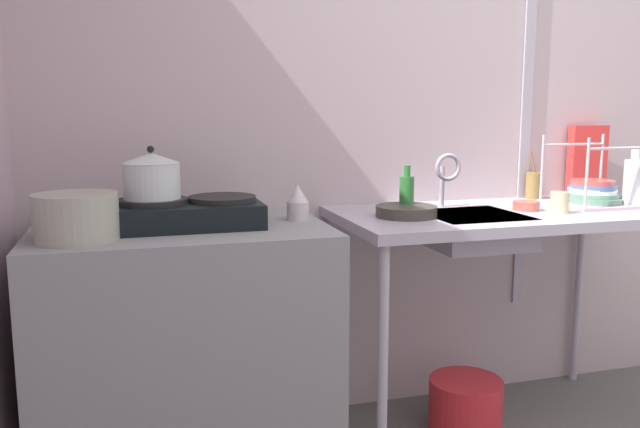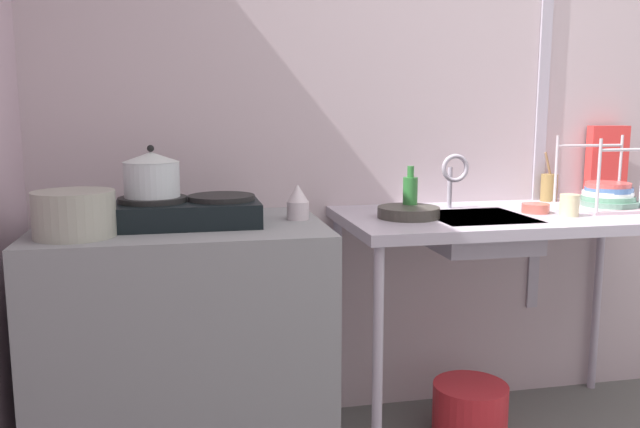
{
  "view_description": "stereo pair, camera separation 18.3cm",
  "coord_description": "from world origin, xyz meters",
  "px_view_note": "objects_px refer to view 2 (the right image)",
  "views": [
    {
      "loc": [
        -1.59,
        -0.89,
        1.3
      ],
      "look_at": [
        -0.92,
        1.35,
        0.92
      ],
      "focal_mm": 36.53,
      "sensor_mm": 36.0,
      "label": 1
    },
    {
      "loc": [
        -1.41,
        -0.93,
        1.3
      ],
      "look_at": [
        -0.92,
        1.35,
        0.92
      ],
      "focal_mm": 36.53,
      "sensor_mm": 36.0,
      "label": 2
    }
  ],
  "objects_px": {
    "frying_pan": "(408,212)",
    "pot_on_left_burner": "(152,174)",
    "percolator": "(298,202)",
    "small_bowl_on_drainboard": "(535,208)",
    "pot_beside_stove": "(74,214)",
    "utensil_jar": "(549,187)",
    "faucet": "(454,173)",
    "sink_basin": "(477,232)",
    "cup_by_rack": "(569,205)",
    "stove": "(188,211)",
    "dish_rack": "(608,196)",
    "cereal_box": "(607,163)",
    "bucket_on_floor": "(470,412)",
    "bottle_by_sink": "(410,195)"
  },
  "relations": [
    {
      "from": "stove",
      "to": "bucket_on_floor",
      "type": "height_order",
      "value": "stove"
    },
    {
      "from": "percolator",
      "to": "frying_pan",
      "type": "relative_size",
      "value": 0.56
    },
    {
      "from": "frying_pan",
      "to": "pot_beside_stove",
      "type": "bearing_deg",
      "value": -173.82
    },
    {
      "from": "percolator",
      "to": "stove",
      "type": "bearing_deg",
      "value": -176.61
    },
    {
      "from": "bottle_by_sink",
      "to": "frying_pan",
      "type": "bearing_deg",
      "value": -114.34
    },
    {
      "from": "bottle_by_sink",
      "to": "cereal_box",
      "type": "distance_m",
      "value": 1.04
    },
    {
      "from": "frying_pan",
      "to": "pot_on_left_burner",
      "type": "bearing_deg",
      "value": 178.56
    },
    {
      "from": "sink_basin",
      "to": "cereal_box",
      "type": "xyz_separation_m",
      "value": [
        0.77,
        0.33,
        0.22
      ]
    },
    {
      "from": "faucet",
      "to": "dish_rack",
      "type": "relative_size",
      "value": 0.69
    },
    {
      "from": "faucet",
      "to": "small_bowl_on_drainboard",
      "type": "xyz_separation_m",
      "value": [
        0.28,
        -0.15,
        -0.13
      ]
    },
    {
      "from": "percolator",
      "to": "dish_rack",
      "type": "height_order",
      "value": "dish_rack"
    },
    {
      "from": "stove",
      "to": "cup_by_rack",
      "type": "relative_size",
      "value": 5.9
    },
    {
      "from": "sink_basin",
      "to": "small_bowl_on_drainboard",
      "type": "xyz_separation_m",
      "value": [
        0.26,
        0.03,
        0.08
      ]
    },
    {
      "from": "sink_basin",
      "to": "bucket_on_floor",
      "type": "distance_m",
      "value": 0.73
    },
    {
      "from": "cup_by_rack",
      "to": "small_bowl_on_drainboard",
      "type": "height_order",
      "value": "cup_by_rack"
    },
    {
      "from": "frying_pan",
      "to": "cup_by_rack",
      "type": "relative_size",
      "value": 2.77
    },
    {
      "from": "pot_on_left_burner",
      "to": "sink_basin",
      "type": "relative_size",
      "value": 0.52
    },
    {
      "from": "dish_rack",
      "to": "faucet",
      "type": "bearing_deg",
      "value": 170.4
    },
    {
      "from": "frying_pan",
      "to": "small_bowl_on_drainboard",
      "type": "distance_m",
      "value": 0.52
    },
    {
      "from": "dish_rack",
      "to": "cereal_box",
      "type": "distance_m",
      "value": 0.33
    },
    {
      "from": "pot_on_left_burner",
      "to": "cup_by_rack",
      "type": "relative_size",
      "value": 2.31
    },
    {
      "from": "cup_by_rack",
      "to": "utensil_jar",
      "type": "relative_size",
      "value": 0.39
    },
    {
      "from": "pot_beside_stove",
      "to": "small_bowl_on_drainboard",
      "type": "bearing_deg",
      "value": 4.51
    },
    {
      "from": "stove",
      "to": "pot_on_left_burner",
      "type": "bearing_deg",
      "value": -180.0
    },
    {
      "from": "pot_on_left_burner",
      "to": "small_bowl_on_drainboard",
      "type": "relative_size",
      "value": 1.83
    },
    {
      "from": "pot_beside_stove",
      "to": "sink_basin",
      "type": "relative_size",
      "value": 0.69
    },
    {
      "from": "cup_by_rack",
      "to": "bottle_by_sink",
      "type": "xyz_separation_m",
      "value": [
        -0.58,
        0.15,
        0.04
      ]
    },
    {
      "from": "frying_pan",
      "to": "bucket_on_floor",
      "type": "relative_size",
      "value": 0.78
    },
    {
      "from": "percolator",
      "to": "small_bowl_on_drainboard",
      "type": "xyz_separation_m",
      "value": [
        0.93,
        -0.04,
        -0.04
      ]
    },
    {
      "from": "bucket_on_floor",
      "to": "sink_basin",
      "type": "bearing_deg",
      "value": -46.14
    },
    {
      "from": "stove",
      "to": "bucket_on_floor",
      "type": "bearing_deg",
      "value": -2.47
    },
    {
      "from": "bucket_on_floor",
      "to": "bottle_by_sink",
      "type": "bearing_deg",
      "value": 160.66
    },
    {
      "from": "sink_basin",
      "to": "dish_rack",
      "type": "xyz_separation_m",
      "value": [
        0.6,
        0.07,
        0.11
      ]
    },
    {
      "from": "pot_on_left_burner",
      "to": "small_bowl_on_drainboard",
      "type": "distance_m",
      "value": 1.45
    },
    {
      "from": "sink_basin",
      "to": "bottle_by_sink",
      "type": "height_order",
      "value": "bottle_by_sink"
    },
    {
      "from": "stove",
      "to": "frying_pan",
      "type": "xyz_separation_m",
      "value": [
        0.8,
        -0.02,
        -0.03
      ]
    },
    {
      "from": "percolator",
      "to": "pot_beside_stove",
      "type": "bearing_deg",
      "value": -167.05
    },
    {
      "from": "stove",
      "to": "cereal_box",
      "type": "relative_size",
      "value": 1.5
    },
    {
      "from": "dish_rack",
      "to": "frying_pan",
      "type": "bearing_deg",
      "value": -176.87
    },
    {
      "from": "frying_pan",
      "to": "bottle_by_sink",
      "type": "height_order",
      "value": "bottle_by_sink"
    },
    {
      "from": "utensil_jar",
      "to": "bucket_on_floor",
      "type": "bearing_deg",
      "value": -146.77
    },
    {
      "from": "utensil_jar",
      "to": "faucet",
      "type": "bearing_deg",
      "value": -164.33
    },
    {
      "from": "frying_pan",
      "to": "cup_by_rack",
      "type": "height_order",
      "value": "cup_by_rack"
    },
    {
      "from": "percolator",
      "to": "sink_basin",
      "type": "height_order",
      "value": "percolator"
    },
    {
      "from": "pot_beside_stove",
      "to": "utensil_jar",
      "type": "xyz_separation_m",
      "value": [
        1.91,
        0.42,
        -0.01
      ]
    },
    {
      "from": "faucet",
      "to": "bottle_by_sink",
      "type": "bearing_deg",
      "value": -156.77
    },
    {
      "from": "frying_pan",
      "to": "dish_rack",
      "type": "relative_size",
      "value": 0.71
    },
    {
      "from": "percolator",
      "to": "small_bowl_on_drainboard",
      "type": "height_order",
      "value": "percolator"
    },
    {
      "from": "frying_pan",
      "to": "sink_basin",
      "type": "bearing_deg",
      "value": -5.19
    },
    {
      "from": "pot_beside_stove",
      "to": "faucet",
      "type": "bearing_deg",
      "value": 11.27
    }
  ]
}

